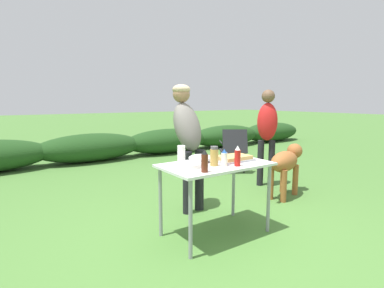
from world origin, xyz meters
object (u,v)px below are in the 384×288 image
ketchup_bottle (238,156)px  standing_person_in_dark_puffer (267,128)px  folding_table (216,171)px  bbq_sauce_bottle (205,161)px  mayo_bottle (224,158)px  paper_cup_stack (181,154)px  standing_person_in_gray_fleece (188,132)px  mixing_bowl (201,158)px  spice_jar (214,156)px  dog (286,163)px  plate_stack (188,165)px  food_tray (233,158)px  camp_chair_green_behind_table (233,148)px

ketchup_bottle → standing_person_in_dark_puffer: standing_person_in_dark_puffer is taller
folding_table → bbq_sauce_bottle: bbq_sauce_bottle is taller
mayo_bottle → ketchup_bottle: size_ratio=0.84×
folding_table → paper_cup_stack: paper_cup_stack is taller
standing_person_in_gray_fleece → standing_person_in_dark_puffer: bearing=0.2°
mixing_bowl → standing_person_in_dark_puffer: 2.02m
bbq_sauce_bottle → standing_person_in_gray_fleece: bearing=64.5°
folding_table → spice_jar: bearing=-138.6°
spice_jar → dog: spice_jar is taller
standing_person_in_gray_fleece → mayo_bottle: bearing=-106.9°
folding_table → plate_stack: (-0.32, 0.02, 0.10)m
food_tray → spice_jar: (-0.32, -0.07, 0.07)m
paper_cup_stack → dog: 1.92m
spice_jar → dog: bearing=15.8°
spice_jar → camp_chair_green_behind_table: spice_jar is taller
mayo_bottle → spice_jar: (-0.06, 0.07, 0.01)m
dog → plate_stack: bearing=-95.0°
dog → standing_person_in_gray_fleece: bearing=-119.7°
food_tray → dog: 1.46m
plate_stack → folding_table: bearing=-4.1°
mixing_bowl → standing_person_in_dark_puffer: (1.86, 0.77, 0.16)m
mixing_bowl → bbq_sauce_bottle: bbq_sauce_bottle is taller
camp_chair_green_behind_table → plate_stack: bearing=-107.3°
bbq_sauce_bottle → paper_cup_stack: bearing=84.6°
mixing_bowl → paper_cup_stack: bearing=162.1°
folding_table → mayo_bottle: size_ratio=6.56×
food_tray → bbq_sauce_bottle: size_ratio=1.91×
plate_stack → camp_chair_green_behind_table: size_ratio=0.31×
food_tray → dog: size_ratio=0.39×
ketchup_bottle → spice_jar: ketchup_bottle is taller
food_tray → spice_jar: bearing=-166.9°
mixing_bowl → folding_table: bearing=-66.9°
folding_table → spice_jar: size_ratio=5.76×
mixing_bowl → spice_jar: (-0.01, -0.23, 0.06)m
mixing_bowl → standing_person_in_gray_fleece: standing_person_in_gray_fleece is taller
standing_person_in_gray_fleece → plate_stack: bearing=-129.1°
mixing_bowl → mayo_bottle: bearing=-79.5°
standing_person_in_gray_fleece → standing_person_in_dark_puffer: standing_person_in_gray_fleece is taller
plate_stack → ketchup_bottle: size_ratio=1.28×
folding_table → paper_cup_stack: bearing=139.4°
paper_cup_stack → mayo_bottle: (0.25, -0.37, -0.01)m
mayo_bottle → dog: (1.62, 0.55, -0.33)m
ketchup_bottle → camp_chair_green_behind_table: 2.89m
folding_table → ketchup_bottle: size_ratio=5.49×
standing_person_in_dark_puffer → mayo_bottle: bearing=-109.2°
plate_stack → spice_jar: size_ratio=1.34×
bbq_sauce_bottle → plate_stack: bearing=91.6°
folding_table → food_tray: (0.24, 0.01, 0.10)m
plate_stack → mayo_bottle: bearing=-28.6°
standing_person_in_gray_fleece → mixing_bowl: bearing=-117.3°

